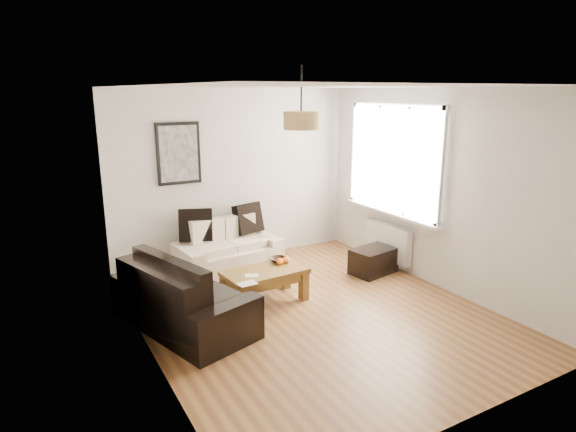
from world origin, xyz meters
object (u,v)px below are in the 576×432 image
sofa_leather (183,294)px  loveseat_cream (228,247)px  ottoman (373,261)px  coffee_table (265,286)px

sofa_leather → loveseat_cream: bearing=-56.0°
ottoman → sofa_leather: bearing=-175.3°
coffee_table → ottoman: coffee_table is taller
ottoman → coffee_table: bearing=-176.6°
sofa_leather → ottoman: (2.88, 0.24, -0.19)m
loveseat_cream → sofa_leather: sofa_leather is taller
sofa_leather → ottoman: 2.90m
sofa_leather → coffee_table: sofa_leather is taller
loveseat_cream → sofa_leather: 1.74m
coffee_table → loveseat_cream: bearing=89.1°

